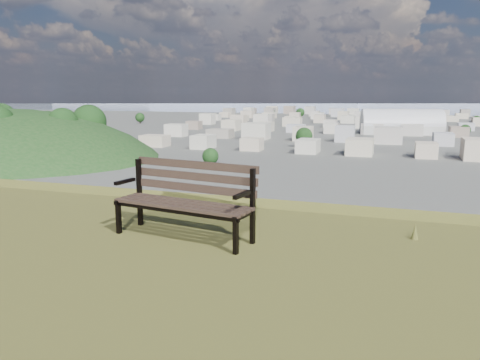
% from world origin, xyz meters
% --- Properties ---
extents(park_bench, '(1.65, 0.76, 0.83)m').
position_xyz_m(park_bench, '(-0.03, 2.51, 25.47)').
color(park_bench, '#3C2D22').
rests_on(park_bench, hilltop_mesa).
extents(arena, '(51.58, 29.74, 20.46)m').
position_xyz_m(arena, '(4.29, 309.51, 4.82)').
color(arena, beige).
rests_on(arena, ground).
extents(green_wooded_hill, '(152.75, 122.20, 76.37)m').
position_xyz_m(green_wooded_hill, '(-151.47, 148.25, 0.11)').
color(green_wooded_hill, '#163A15').
rests_on(green_wooded_hill, ground).
extents(city_blocks, '(395.00, 361.00, 7.00)m').
position_xyz_m(city_blocks, '(0.00, 394.44, 3.50)').
color(city_blocks, beige).
rests_on(city_blocks, ground).
extents(city_trees, '(406.52, 387.20, 9.98)m').
position_xyz_m(city_trees, '(-26.39, 319.00, 4.83)').
color(city_trees, '#2E2217').
rests_on(city_trees, ground).
extents(bay_water, '(2400.00, 700.00, 0.12)m').
position_xyz_m(bay_water, '(0.00, 900.00, 0.00)').
color(bay_water, '#7D8FA0').
rests_on(bay_water, ground).
extents(far_hills, '(2050.00, 340.00, 60.00)m').
position_xyz_m(far_hills, '(-60.92, 1402.93, 25.47)').
color(far_hills, '#A5ADCD').
rests_on(far_hills, ground).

